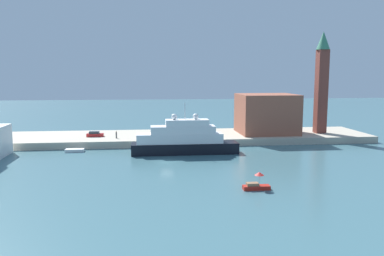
{
  "coord_description": "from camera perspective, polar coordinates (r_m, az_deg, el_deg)",
  "views": [
    {
      "loc": [
        -3.64,
        -77.57,
        17.58
      ],
      "look_at": [
        5.81,
        6.0,
        6.07
      ],
      "focal_mm": 36.87,
      "sensor_mm": 36.0,
      "label": 1
    }
  ],
  "objects": [
    {
      "name": "work_barge",
      "position": [
        93.83,
        -16.6,
        -3.12
      ],
      "size": [
        4.15,
        1.9,
        0.68
      ],
      "primitive_type": "cube",
      "color": "silver",
      "rests_on": "ground"
    },
    {
      "name": "ground",
      "position": [
        79.62,
        -3.68,
        -4.98
      ],
      "size": [
        400.0,
        400.0,
        0.0
      ],
      "primitive_type": "plane",
      "color": "#3D6670"
    },
    {
      "name": "harbor_building",
      "position": [
        108.33,
        10.74,
        2.05
      ],
      "size": [
        15.0,
        13.42,
        10.53
      ],
      "primitive_type": "cube",
      "color": "#93513D",
      "rests_on": "quay_dock"
    },
    {
      "name": "bell_tower",
      "position": [
        111.77,
        18.25,
        6.82
      ],
      "size": [
        3.58,
        3.58,
        27.03
      ],
      "color": "brown",
      "rests_on": "quay_dock"
    },
    {
      "name": "quay_dock",
      "position": [
        104.82,
        -4.38,
        -1.41
      ],
      "size": [
        110.0,
        19.69,
        1.72
      ],
      "primitive_type": "cube",
      "color": "#B7AD99",
      "rests_on": "ground"
    },
    {
      "name": "parked_car",
      "position": [
        103.88,
        -13.86,
        -0.9
      ],
      "size": [
        4.24,
        1.75,
        1.32
      ],
      "color": "#B21E1E",
      "rests_on": "quay_dock"
    },
    {
      "name": "large_yacht",
      "position": [
        87.61,
        -1.27,
        -1.74
      ],
      "size": [
        23.69,
        4.73,
        11.29
      ],
      "color": "black",
      "rests_on": "ground"
    },
    {
      "name": "small_motorboat",
      "position": [
        61.82,
        9.28,
        -8.05
      ],
      "size": [
        4.16,
        1.46,
        2.75
      ],
      "color": "#B22319",
      "rests_on": "ground"
    },
    {
      "name": "person_figure",
      "position": [
        99.91,
        -10.89,
        -0.99
      ],
      "size": [
        0.36,
        0.36,
        1.81
      ],
      "color": "#4C4C4C",
      "rests_on": "quay_dock"
    },
    {
      "name": "mooring_bollard",
      "position": [
        96.86,
        -1.57,
        -1.37
      ],
      "size": [
        0.38,
        0.38,
        0.88
      ],
      "primitive_type": "cylinder",
      "color": "black",
      "rests_on": "quay_dock"
    }
  ]
}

